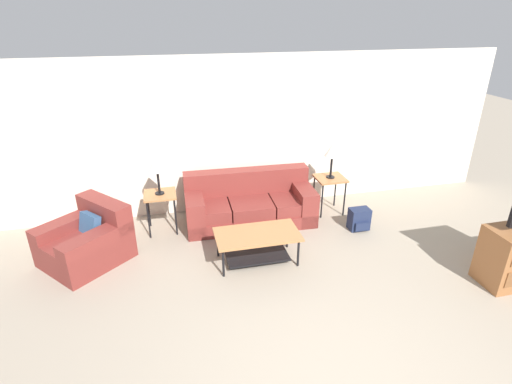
{
  "coord_description": "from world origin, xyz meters",
  "views": [
    {
      "loc": [
        -1.39,
        -2.22,
        3.2
      ],
      "look_at": [
        -0.17,
        2.9,
        0.8
      ],
      "focal_mm": 28.0,
      "sensor_mm": 36.0,
      "label": 1
    }
  ],
  "objects_px": {
    "side_table_left": "(160,198)",
    "backpack": "(359,219)",
    "armchair": "(87,242)",
    "coffee_table": "(257,241)",
    "side_table_right": "(330,182)",
    "table_lamp_right": "(333,151)",
    "couch": "(249,205)",
    "table_lamp_left": "(157,165)"
  },
  "relations": [
    {
      "from": "side_table_left",
      "to": "backpack",
      "type": "xyz_separation_m",
      "value": [
        3.05,
        -0.69,
        -0.39
      ]
    },
    {
      "from": "armchair",
      "to": "coffee_table",
      "type": "distance_m",
      "value": 2.36
    },
    {
      "from": "side_table_right",
      "to": "table_lamp_right",
      "type": "bearing_deg",
      "value": 90.0
    },
    {
      "from": "coffee_table",
      "to": "side_table_right",
      "type": "distance_m",
      "value": 1.96
    },
    {
      "from": "couch",
      "to": "side_table_right",
      "type": "relative_size",
      "value": 3.27
    },
    {
      "from": "side_table_right",
      "to": "coffee_table",
      "type": "bearing_deg",
      "value": -142.73
    },
    {
      "from": "armchair",
      "to": "side_table_right",
      "type": "height_order",
      "value": "armchair"
    },
    {
      "from": "table_lamp_left",
      "to": "armchair",
      "type": "bearing_deg",
      "value": -149.97
    },
    {
      "from": "armchair",
      "to": "side_table_right",
      "type": "bearing_deg",
      "value": 8.8
    },
    {
      "from": "armchair",
      "to": "table_lamp_right",
      "type": "relative_size",
      "value": 2.3
    },
    {
      "from": "armchair",
      "to": "side_table_left",
      "type": "height_order",
      "value": "armchair"
    },
    {
      "from": "table_lamp_left",
      "to": "backpack",
      "type": "distance_m",
      "value": 3.26
    },
    {
      "from": "coffee_table",
      "to": "couch",
      "type": "bearing_deg",
      "value": 82.65
    },
    {
      "from": "armchair",
      "to": "side_table_right",
      "type": "relative_size",
      "value": 2.15
    },
    {
      "from": "coffee_table",
      "to": "table_lamp_left",
      "type": "xyz_separation_m",
      "value": [
        -1.25,
        1.18,
        0.78
      ]
    },
    {
      "from": "table_lamp_right",
      "to": "backpack",
      "type": "relative_size",
      "value": 1.69
    },
    {
      "from": "armchair",
      "to": "table_lamp_right",
      "type": "xyz_separation_m",
      "value": [
        3.83,
        0.59,
        0.83
      ]
    },
    {
      "from": "armchair",
      "to": "table_lamp_left",
      "type": "distance_m",
      "value": 1.44
    },
    {
      "from": "couch",
      "to": "side_table_right",
      "type": "bearing_deg",
      "value": 0.57
    },
    {
      "from": "side_table_right",
      "to": "table_lamp_left",
      "type": "bearing_deg",
      "value": 180.0
    },
    {
      "from": "side_table_right",
      "to": "table_lamp_right",
      "type": "height_order",
      "value": "table_lamp_right"
    },
    {
      "from": "coffee_table",
      "to": "table_lamp_left",
      "type": "distance_m",
      "value": 1.89
    },
    {
      "from": "side_table_left",
      "to": "table_lamp_right",
      "type": "distance_m",
      "value": 2.86
    },
    {
      "from": "backpack",
      "to": "table_lamp_right",
      "type": "bearing_deg",
      "value": 109.17
    },
    {
      "from": "armchair",
      "to": "side_table_left",
      "type": "xyz_separation_m",
      "value": [
        1.03,
        0.59,
        0.28
      ]
    },
    {
      "from": "armchair",
      "to": "table_lamp_right",
      "type": "distance_m",
      "value": 3.96
    },
    {
      "from": "side_table_right",
      "to": "table_lamp_right",
      "type": "xyz_separation_m",
      "value": [
        0.0,
        0.0,
        0.55
      ]
    },
    {
      "from": "side_table_right",
      "to": "couch",
      "type": "bearing_deg",
      "value": -179.43
    },
    {
      "from": "couch",
      "to": "side_table_right",
      "type": "distance_m",
      "value": 1.43
    },
    {
      "from": "side_table_left",
      "to": "side_table_right",
      "type": "height_order",
      "value": "same"
    },
    {
      "from": "armchair",
      "to": "backpack",
      "type": "xyz_separation_m",
      "value": [
        4.07,
        -0.09,
        -0.11
      ]
    },
    {
      "from": "armchair",
      "to": "side_table_right",
      "type": "distance_m",
      "value": 3.89
    },
    {
      "from": "side_table_right",
      "to": "backpack",
      "type": "bearing_deg",
      "value": -70.83
    },
    {
      "from": "table_lamp_left",
      "to": "table_lamp_right",
      "type": "relative_size",
      "value": 1.0
    },
    {
      "from": "couch",
      "to": "armchair",
      "type": "height_order",
      "value": "couch"
    },
    {
      "from": "armchair",
      "to": "backpack",
      "type": "bearing_deg",
      "value": -1.33
    },
    {
      "from": "couch",
      "to": "table_lamp_right",
      "type": "xyz_separation_m",
      "value": [
        1.4,
        0.01,
        0.81
      ]
    },
    {
      "from": "armchair",
      "to": "side_table_left",
      "type": "relative_size",
      "value": 2.15
    },
    {
      "from": "table_lamp_left",
      "to": "coffee_table",
      "type": "bearing_deg",
      "value": -43.29
    },
    {
      "from": "table_lamp_right",
      "to": "armchair",
      "type": "bearing_deg",
      "value": -171.2
    },
    {
      "from": "table_lamp_right",
      "to": "side_table_left",
      "type": "bearing_deg",
      "value": -180.0
    },
    {
      "from": "table_lamp_left",
      "to": "table_lamp_right",
      "type": "distance_m",
      "value": 2.81
    }
  ]
}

